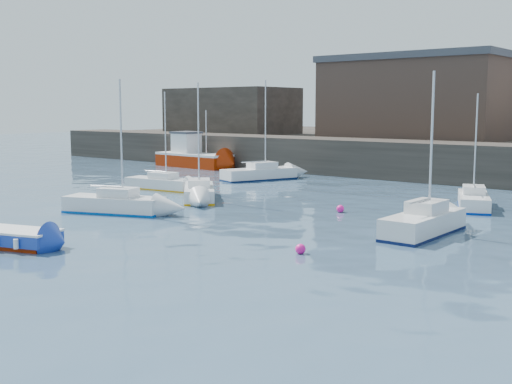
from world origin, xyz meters
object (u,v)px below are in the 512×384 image
Objects in this scene: buoy_near at (83,213)px; buoy_far at (340,212)px; sailboat_e at (161,183)px; buoy_mid at (300,254)px; fishing_boat at (193,156)px; sailboat_c at (424,223)px; sailboat_h at (259,173)px; sailboat_b at (199,192)px; sailboat_a at (115,204)px; sailboat_f at (474,200)px; blue_dinghy at (12,237)px.

buoy_far is at bearing 39.97° from buoy_near.
sailboat_e is 16.47× the size of buoy_mid.
sailboat_c is at bearing -28.74° from fishing_boat.
buoy_far is (14.96, -0.56, -0.44)m from sailboat_e.
buoy_far is at bearing -35.54° from sailboat_h.
sailboat_b is 17.63× the size of buoy_near.
sailboat_f is (14.44, 13.94, -0.05)m from sailboat_a.
blue_dinghy is at bearing -73.40° from sailboat_h.
blue_dinghy is at bearing -60.95° from sailboat_e.
sailboat_e is 9.14m from sailboat_h.
blue_dinghy is 0.63× the size of sailboat_e.
sailboat_a is 0.98× the size of sailboat_c.
buoy_near is 14.83m from buoy_mid.
sailboat_a is at bearing -54.20° from fishing_boat.
buoy_near is at bearing -99.38° from sailboat_b.
buoy_far reaches higher than buoy_near.
sailboat_c is 21.47m from sailboat_e.
blue_dinghy is 17.67m from sailboat_c.
buoy_near is (-4.97, 7.02, -0.42)m from blue_dinghy.
sailboat_a is 12.27m from buoy_far.
sailboat_f is at bearing 86.35° from buoy_mid.
buoy_near is 14.00m from buoy_far.
sailboat_h is (-3.92, 10.84, 0.04)m from sailboat_b.
sailboat_c is 17.78× the size of buoy_mid.
sailboat_a is at bearing -77.04° from sailboat_h.
fishing_boat is at bearing 150.57° from buoy_far.
sailboat_a is 10.16m from sailboat_e.
sailboat_f is at bearing 63.80° from blue_dinghy.
sailboat_b is (15.95, -15.61, -0.58)m from fishing_boat.
sailboat_c reaches higher than sailboat_e.
fishing_boat is 1.14× the size of sailboat_c.
sailboat_a is 1.00× the size of sailboat_b.
buoy_far is (13.38, -9.56, -0.51)m from sailboat_h.
fishing_boat is at bearing 164.75° from sailboat_f.
fishing_boat is at bearing 140.99° from buoy_mid.
sailboat_f is (14.54, 7.30, -0.01)m from sailboat_b.
buoy_mid is (14.82, -0.57, 0.00)m from buoy_near.
sailboat_f is at bearing 43.50° from buoy_near.
blue_dinghy is at bearing -109.77° from buoy_far.
sailboat_c reaches higher than fishing_boat.
fishing_boat is at bearing 135.61° from sailboat_b.
blue_dinghy is 24.55m from sailboat_f.
sailboat_e is (-9.21, 16.57, 0.02)m from blue_dinghy.
sailboat_h is 25.91m from buoy_mid.
sailboat_c is 6.93m from buoy_far.
sailboat_a is (16.05, -22.25, -0.54)m from fishing_boat.
sailboat_f is 0.83× the size of sailboat_h.
sailboat_c reaches higher than buoy_far.
sailboat_e is at bearing 119.05° from blue_dinghy.
sailboat_c reaches higher than buoy_near.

